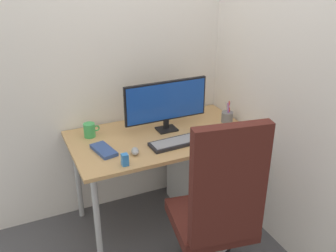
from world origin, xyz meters
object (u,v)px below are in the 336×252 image
monitor (166,102)px  pen_holder (227,117)px  mouse (135,151)px  desk_clamp_accessory (125,160)px  office_chair (219,207)px  coffee_mug (90,130)px  keyboard (177,142)px  notebook (104,150)px  filing_cabinet (198,172)px

monitor → pen_holder: size_ratio=3.68×
mouse → desk_clamp_accessory: (-0.11, -0.11, 0.02)m
desk_clamp_accessory → office_chair: bearing=-50.4°
desk_clamp_accessory → coffee_mug: bearing=101.7°
keyboard → office_chair: bearing=-92.6°
monitor → coffee_mug: 0.59m
notebook → mouse: bearing=-44.3°
notebook → monitor: bearing=4.0°
notebook → desk_clamp_accessory: bearing=-83.5°
pen_holder → monitor: bearing=171.7°
notebook → desk_clamp_accessory: 0.24m
coffee_mug → desk_clamp_accessory: size_ratio=1.48×
keyboard → mouse: size_ratio=4.78×
keyboard → notebook: 0.51m
pen_holder → office_chair: bearing=-124.8°
office_chair → monitor: bearing=86.5°
filing_cabinet → mouse: 0.82m
monitor → keyboard: monitor is taller
mouse → coffee_mug: size_ratio=0.72×
filing_cabinet → monitor: size_ratio=0.96×
monitor → pen_holder: bearing=-8.3°
monitor → keyboard: (-0.02, -0.25, -0.21)m
filing_cabinet → monitor: bearing=177.4°
monitor → desk_clamp_accessory: 0.61m
office_chair → desk_clamp_accessory: size_ratio=15.17×
office_chair → coffee_mug: office_chair is taller
filing_cabinet → mouse: bearing=-158.2°
monitor → mouse: size_ratio=7.62×
filing_cabinet → mouse: (-0.62, -0.25, 0.46)m
pen_holder → notebook: size_ratio=0.78×
monitor → mouse: 0.48m
keyboard → mouse: 0.32m
monitor → keyboard: bearing=-95.7°
office_chair → notebook: 0.86m
office_chair → pen_holder: size_ratio=6.92×
office_chair → filing_cabinet: office_chair is taller
filing_cabinet → keyboard: size_ratio=1.52×
office_chair → notebook: office_chair is taller
mouse → coffee_mug: 0.44m
monitor → notebook: 0.58m
mouse → coffee_mug: coffee_mug is taller
office_chair → monitor: (0.05, 0.86, 0.34)m
office_chair → mouse: office_chair is taller
keyboard → notebook: (-0.50, 0.10, -0.00)m
mouse → coffee_mug: bearing=134.9°
keyboard → mouse: bearing=-177.3°
filing_cabinet → monitor: (-0.28, 0.01, 0.66)m
pen_holder → desk_clamp_accessory: size_ratio=2.19×
monitor → desk_clamp_accessory: size_ratio=8.07×
coffee_mug → monitor: bearing=-12.1°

